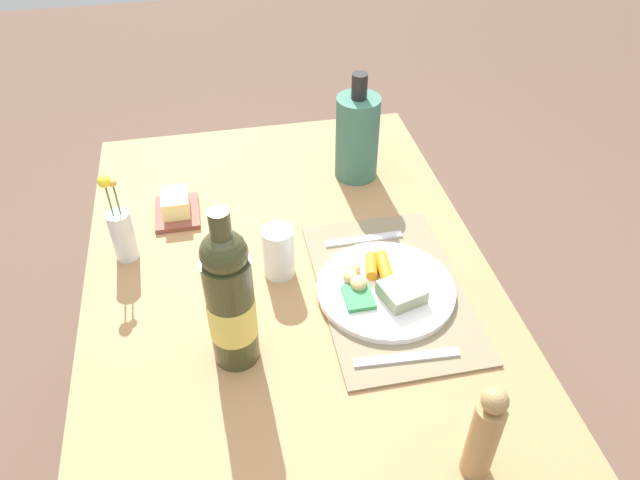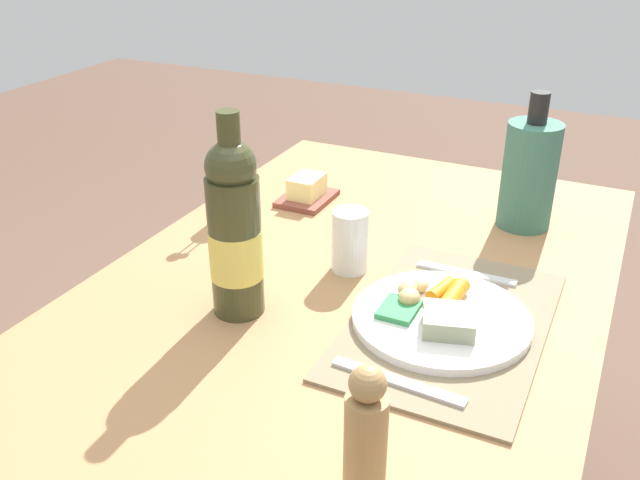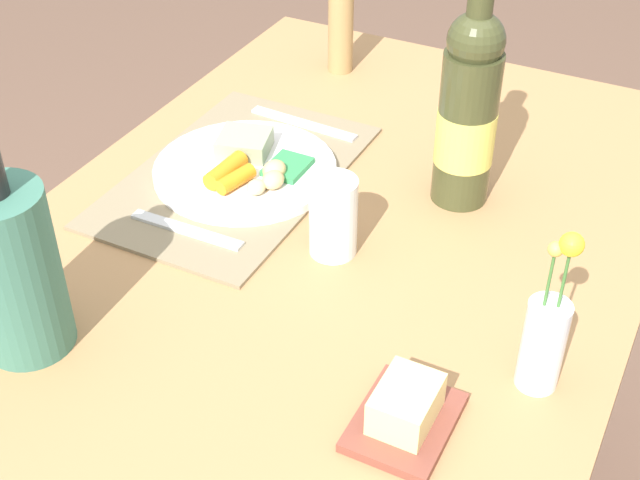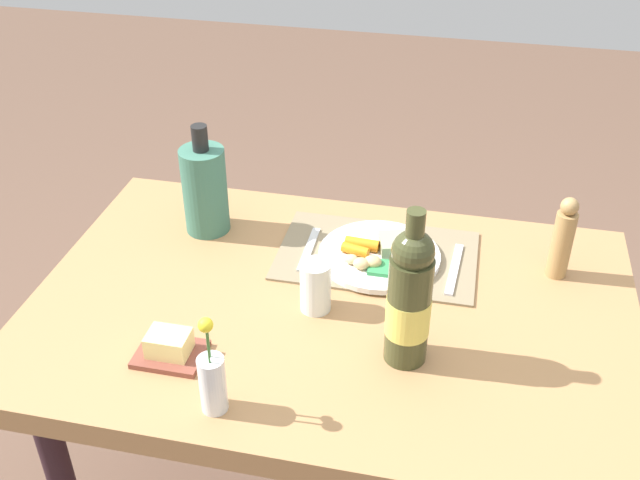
% 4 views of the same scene
% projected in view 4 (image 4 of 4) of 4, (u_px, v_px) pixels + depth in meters
% --- Properties ---
extents(dining_table, '(1.27, 0.84, 0.76)m').
position_uv_depth(dining_table, '(331.00, 333.00, 1.62)').
color(dining_table, '#A4764A').
rests_on(dining_table, ground_plane).
extents(placemat, '(0.45, 0.28, 0.01)m').
position_uv_depth(placemat, '(377.00, 255.00, 1.72)').
color(placemat, '#817155').
rests_on(placemat, dining_table).
extents(dinner_plate, '(0.28, 0.28, 0.04)m').
position_uv_depth(dinner_plate, '(379.00, 254.00, 1.70)').
color(dinner_plate, white).
rests_on(dinner_plate, placemat).
extents(fork, '(0.03, 0.19, 0.00)m').
position_uv_depth(fork, '(454.00, 269.00, 1.67)').
color(fork, silver).
rests_on(fork, placemat).
extents(knife, '(0.02, 0.17, 0.00)m').
position_uv_depth(knife, '(309.00, 249.00, 1.73)').
color(knife, silver).
rests_on(knife, placemat).
extents(wine_bottle, '(0.08, 0.08, 0.33)m').
position_uv_depth(wine_bottle, '(409.00, 299.00, 1.37)').
color(wine_bottle, '#3B3E21').
rests_on(wine_bottle, dining_table).
extents(cooler_bottle, '(0.11, 0.11, 0.27)m').
position_uv_depth(cooler_bottle, '(205.00, 189.00, 1.76)').
color(cooler_bottle, '#3B6E5B').
rests_on(cooler_bottle, dining_table).
extents(butter_dish, '(0.13, 0.10, 0.06)m').
position_uv_depth(butter_dish, '(170.00, 348.00, 1.43)').
color(butter_dish, brown).
rests_on(butter_dish, dining_table).
extents(water_tumbler, '(0.06, 0.06, 0.11)m').
position_uv_depth(water_tumbler, '(316.00, 289.00, 1.54)').
color(water_tumbler, silver).
rests_on(water_tumbler, dining_table).
extents(pepper_mill, '(0.05, 0.05, 0.19)m').
position_uv_depth(pepper_mill, '(563.00, 239.00, 1.61)').
color(pepper_mill, '#A5804D').
rests_on(pepper_mill, dining_table).
extents(flower_vase, '(0.05, 0.05, 0.21)m').
position_uv_depth(flower_vase, '(212.00, 380.00, 1.30)').
color(flower_vase, silver).
rests_on(flower_vase, dining_table).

